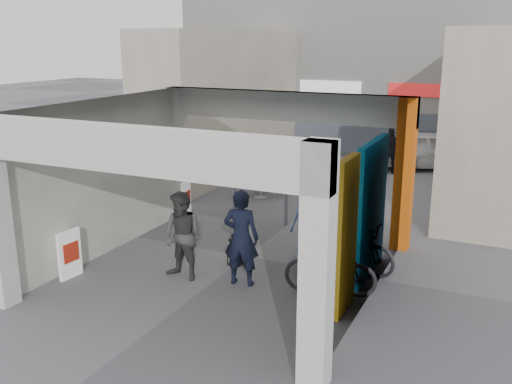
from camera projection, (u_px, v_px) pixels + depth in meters
The scene contains 21 objects.
ground at pixel (247, 256), 12.79m from camera, with size 90.00×90.00×0.00m, color #5C5D62.
arcade_canopy at pixel (252, 166), 11.25m from camera, with size 6.40×6.45×6.40m.
far_building at pixel (391, 56), 23.99m from camera, with size 18.00×4.08×8.00m.
plaza_bldg_left at pixel (225, 102), 20.54m from camera, with size 2.00×9.00×5.00m, color #BDB49D.
plaza_bldg_right at pixel (493, 116), 16.86m from camera, with size 2.00×9.00×5.00m, color #BDB49D.
bollard_left at pixel (234, 202), 15.33m from camera, with size 0.09×0.09×0.97m, color gray.
bollard_center at pixel (286, 207), 14.83m from camera, with size 0.09×0.09×0.96m, color gray.
bollard_right at pixel (342, 219), 14.02m from camera, with size 0.09×0.09×0.87m, color gray.
advert_board_near at pixel (70, 254), 11.54m from camera, with size 0.14×0.56×1.00m.
advert_board_far at pixel (186, 199), 15.45m from camera, with size 0.19×0.55×1.00m.
cafe_set at pixel (261, 186), 17.68m from camera, with size 1.38×1.11×0.83m.
produce_stand at pixel (278, 178), 18.78m from camera, with size 1.11×0.60×0.73m.
crate_stack at pixel (366, 176), 18.98m from camera, with size 0.51×0.44×0.56m.
border_collie at pixel (235, 253), 12.21m from camera, with size 0.27×0.53×0.73m.
man_with_dog at pixel (241, 238), 11.12m from camera, with size 0.71×0.46×1.94m, color black.
man_back_turned at pixel (183, 236), 11.39m from camera, with size 0.88×0.68×1.81m, color #39393B.
man_elderly at pixel (309, 220), 12.48m from camera, with size 0.86×0.56×1.77m, color #5274A0.
man_crates at pixel (391, 151), 20.41m from camera, with size 0.98×0.41×1.67m, color black.
bicycle_front at pixel (350, 245), 11.94m from camera, with size 0.71×2.04×1.07m, color black.
bicycle_rear at pixel (330, 269), 10.75m from camera, with size 0.50×1.76×1.06m, color black.
white_van at pixel (434, 150), 21.25m from camera, with size 1.67×4.15×1.41m, color white.
Camera 1 is at (5.25, -10.76, 4.74)m, focal length 40.00 mm.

